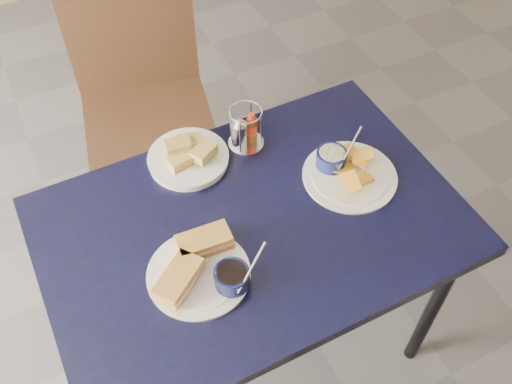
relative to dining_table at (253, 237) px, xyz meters
name	(u,v)px	position (x,y,z in m)	size (l,w,h in m)	color
ground	(194,316)	(-0.17, 0.19, -0.68)	(6.00, 6.00, 0.00)	#4C4C51
dining_table	(253,237)	(0.00, 0.00, 0.00)	(1.15, 0.78, 0.75)	black
chair_far	(137,88)	(-0.07, 0.88, -0.10)	(0.56, 0.54, 1.01)	black
sandwich_plate	(202,268)	(-0.19, -0.09, 0.10)	(0.30, 0.27, 0.12)	white
plantain_plate	(344,169)	(0.32, 0.04, 0.09)	(0.28, 0.28, 0.12)	white
bread_basket	(188,156)	(-0.07, 0.29, 0.09)	(0.24, 0.24, 0.07)	white
condiment_caddy	(244,131)	(0.11, 0.28, 0.13)	(0.11, 0.11, 0.14)	silver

